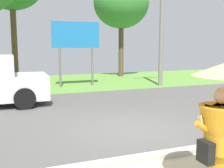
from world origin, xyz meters
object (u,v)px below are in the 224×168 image
(monk_pedestrian, at_px, (223,127))
(tree_left_far, at_px, (121,3))
(roadside_billboard, at_px, (76,40))
(utility_pole, at_px, (162,28))

(monk_pedestrian, relative_size, tree_left_far, 0.31)
(roadside_billboard, bearing_deg, tree_left_far, 41.49)
(roadside_billboard, relative_size, tree_left_far, 0.50)
(utility_pole, relative_size, roadside_billboard, 1.72)
(monk_pedestrian, xyz_separation_m, tree_left_far, (4.84, 15.44, 4.01))
(utility_pole, distance_m, tree_left_far, 5.45)
(utility_pole, height_order, roadside_billboard, utility_pole)
(monk_pedestrian, bearing_deg, tree_left_far, 64.62)
(tree_left_far, bearing_deg, monk_pedestrian, -107.42)
(monk_pedestrian, relative_size, roadside_billboard, 0.61)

